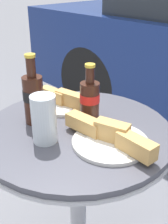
{
  "coord_description": "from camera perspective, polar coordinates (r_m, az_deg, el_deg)",
  "views": [
    {
      "loc": [
        0.63,
        -0.56,
        1.21
      ],
      "look_at": [
        0.0,
        0.03,
        0.77
      ],
      "focal_mm": 45.0,
      "sensor_mm": 36.0,
      "label": 1
    }
  ],
  "objects": [
    {
      "name": "bistro_table",
      "position": [
        1.07,
        -1.32,
        -10.76
      ],
      "size": [
        0.67,
        0.67,
        0.72
      ],
      "color": "#B7B7BC",
      "rests_on": "ground_plane"
    },
    {
      "name": "cola_bottle_left",
      "position": [
        0.99,
        -10.23,
        3.07
      ],
      "size": [
        0.07,
        0.07,
        0.25
      ],
      "color": "#3D1E14",
      "rests_on": "bistro_table"
    },
    {
      "name": "cola_bottle_right",
      "position": [
        0.99,
        1.17,
        2.59
      ],
      "size": [
        0.07,
        0.07,
        0.21
      ],
      "color": "#3D1E14",
      "rests_on": "bistro_table"
    },
    {
      "name": "drinking_glass",
      "position": [
        0.88,
        -8.11,
        -1.84
      ],
      "size": [
        0.08,
        0.08,
        0.16
      ],
      "color": "silver",
      "rests_on": "bistro_table"
    },
    {
      "name": "lunch_plate_near",
      "position": [
        0.88,
        5.29,
        -5.1
      ],
      "size": [
        0.33,
        0.24,
        0.07
      ],
      "color": "silver",
      "rests_on": "bistro_table"
    },
    {
      "name": "lunch_plate_far",
      "position": [
        1.12,
        -4.17,
        2.22
      ],
      "size": [
        0.23,
        0.21,
        0.07
      ],
      "color": "silver",
      "rests_on": "bistro_table"
    }
  ]
}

